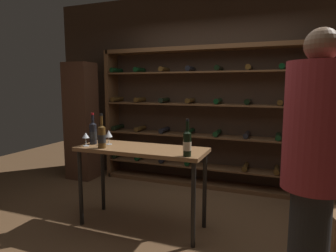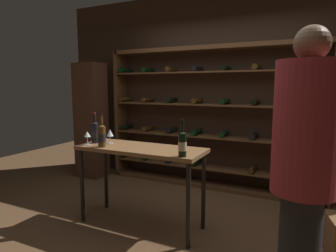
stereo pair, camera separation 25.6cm
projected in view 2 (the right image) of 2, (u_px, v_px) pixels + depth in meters
ground_plane at (178, 230)px, 3.09m from camera, size 9.33×9.33×0.00m
back_wall at (224, 90)px, 4.38m from camera, size 5.51×0.10×2.89m
wine_rack at (210, 118)px, 4.30m from camera, size 3.20×0.32×2.07m
tasting_table at (141, 156)px, 3.11m from camera, size 1.37×0.52×0.86m
person_guest_khaki at (305, 158)px, 1.92m from camera, size 0.42×0.42×1.88m
display_cabinet at (91, 121)px, 4.86m from camera, size 0.44×0.36×1.87m
wine_bottle_green_slim at (182, 143)px, 2.66m from camera, size 0.08×0.08×0.34m
wine_bottle_black_capsule at (95, 132)px, 3.31m from camera, size 0.08×0.08×0.35m
wine_bottle_amber_reserve at (102, 135)px, 3.09m from camera, size 0.08×0.08×0.36m
wine_glass_stemmed_center at (87, 135)px, 3.20m from camera, size 0.08×0.08×0.15m
wine_glass_stemmed_left at (110, 133)px, 3.27m from camera, size 0.08×0.08×0.16m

